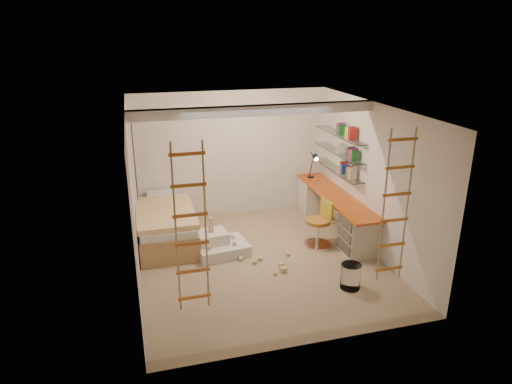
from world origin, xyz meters
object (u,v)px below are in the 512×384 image
object	(u,v)px
bed	(166,225)
play_platform	(219,245)
desk	(334,211)
swivel_chair	(319,230)

from	to	relation	value
bed	play_platform	xyz separation A→B (m)	(0.85, -0.74, -0.18)
desk	bed	bearing A→B (deg)	173.51
desk	swivel_chair	distance (m)	0.80
swivel_chair	play_platform	bearing A→B (deg)	173.67
swivel_chair	play_platform	distance (m)	1.82
desk	bed	world-z (taller)	desk
bed	swivel_chair	world-z (taller)	swivel_chair
play_platform	desk	bearing A→B (deg)	9.04
bed	play_platform	distance (m)	1.14
desk	swivel_chair	xyz separation A→B (m)	(-0.54, -0.57, -0.09)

